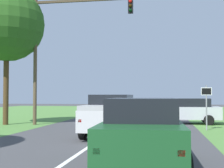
{
  "coord_description": "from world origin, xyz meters",
  "views": [
    {
      "loc": [
        2.84,
        -3.49,
        1.95
      ],
      "look_at": [
        -0.1,
        14.39,
        2.63
      ],
      "focal_mm": 50.56,
      "sensor_mm": 36.0,
      "label": 1
    }
  ],
  "objects_px": {
    "traffic_light": "(60,39)",
    "extra_tree_1": "(7,24)",
    "pickup_truck_lead": "(112,115)",
    "keep_moving_sign": "(206,101)",
    "red_suv_near": "(143,131)",
    "crossing_suv_far": "(187,110)"
  },
  "relations": [
    {
      "from": "pickup_truck_lead",
      "to": "keep_moving_sign",
      "type": "xyz_separation_m",
      "value": [
        4.88,
        3.21,
        0.61
      ]
    },
    {
      "from": "red_suv_near",
      "to": "traffic_light",
      "type": "distance_m",
      "value": 14.12
    },
    {
      "from": "pickup_truck_lead",
      "to": "keep_moving_sign",
      "type": "relative_size",
      "value": 2.2
    },
    {
      "from": "red_suv_near",
      "to": "keep_moving_sign",
      "type": "xyz_separation_m",
      "value": [
        2.95,
        9.98,
        0.63
      ]
    },
    {
      "from": "keep_moving_sign",
      "to": "extra_tree_1",
      "type": "bearing_deg",
      "value": 173.85
    },
    {
      "from": "red_suv_near",
      "to": "crossing_suv_far",
      "type": "bearing_deg",
      "value": 81.41
    },
    {
      "from": "crossing_suv_far",
      "to": "keep_moving_sign",
      "type": "bearing_deg",
      "value": -78.64
    },
    {
      "from": "red_suv_near",
      "to": "keep_moving_sign",
      "type": "height_order",
      "value": "keep_moving_sign"
    },
    {
      "from": "crossing_suv_far",
      "to": "extra_tree_1",
      "type": "relative_size",
      "value": 0.5
    },
    {
      "from": "pickup_truck_lead",
      "to": "traffic_light",
      "type": "xyz_separation_m",
      "value": [
        -4.39,
        4.9,
        4.78
      ]
    },
    {
      "from": "keep_moving_sign",
      "to": "pickup_truck_lead",
      "type": "bearing_deg",
      "value": -146.72
    },
    {
      "from": "traffic_light",
      "to": "keep_moving_sign",
      "type": "distance_m",
      "value": 10.31
    },
    {
      "from": "crossing_suv_far",
      "to": "extra_tree_1",
      "type": "height_order",
      "value": "extra_tree_1"
    },
    {
      "from": "traffic_light",
      "to": "crossing_suv_far",
      "type": "bearing_deg",
      "value": 15.87
    },
    {
      "from": "red_suv_near",
      "to": "pickup_truck_lead",
      "type": "bearing_deg",
      "value": 105.95
    },
    {
      "from": "pickup_truck_lead",
      "to": "crossing_suv_far",
      "type": "xyz_separation_m",
      "value": [
        4.06,
        7.3,
        -0.09
      ]
    },
    {
      "from": "red_suv_near",
      "to": "pickup_truck_lead",
      "type": "height_order",
      "value": "pickup_truck_lead"
    },
    {
      "from": "extra_tree_1",
      "to": "keep_moving_sign",
      "type": "bearing_deg",
      "value": -6.15
    },
    {
      "from": "red_suv_near",
      "to": "keep_moving_sign",
      "type": "relative_size",
      "value": 1.94
    },
    {
      "from": "pickup_truck_lead",
      "to": "traffic_light",
      "type": "height_order",
      "value": "traffic_light"
    },
    {
      "from": "red_suv_near",
      "to": "traffic_light",
      "type": "xyz_separation_m",
      "value": [
        -6.33,
        11.67,
        4.8
      ]
    },
    {
      "from": "traffic_light",
      "to": "extra_tree_1",
      "type": "height_order",
      "value": "extra_tree_1"
    }
  ]
}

